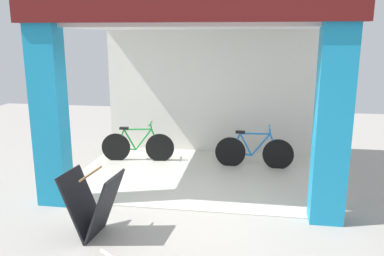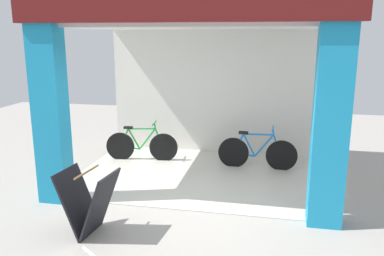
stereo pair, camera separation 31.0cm
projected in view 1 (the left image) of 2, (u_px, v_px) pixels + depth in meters
name	position (u px, v px, depth m)	size (l,w,h in m)	color
ground_plane	(184.00, 211.00, 6.28)	(17.53, 17.53, 0.00)	#9E9991
shop_facade	(198.00, 76.00, 7.33)	(4.96, 3.66, 3.76)	beige
bicycle_inside_0	(254.00, 152.00, 8.22)	(1.61, 0.44, 0.89)	black
bicycle_inside_1	(138.00, 146.00, 8.65)	(1.58, 0.43, 0.87)	black
sandwich_board_sign	(93.00, 205.00, 5.40)	(0.78, 0.65, 0.93)	black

